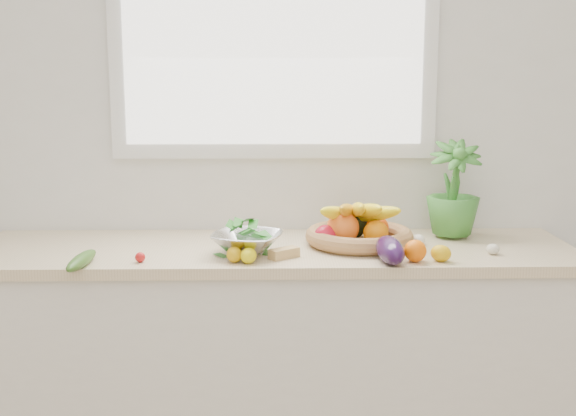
{
  "coord_description": "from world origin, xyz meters",
  "views": [
    {
      "loc": [
        -0.0,
        -0.68,
        1.54
      ],
      "look_at": [
        0.05,
        1.93,
        1.05
      ],
      "focal_mm": 45.0,
      "sensor_mm": 36.0,
      "label": 1
    }
  ],
  "objects_px": {
    "cucumber": "(81,260)",
    "potted_herb": "(454,188)",
    "apple": "(326,237)",
    "eggplant": "(390,250)",
    "colander_with_spinach": "(247,237)",
    "fruit_basket": "(358,230)"
  },
  "relations": [
    {
      "from": "apple",
      "to": "colander_with_spinach",
      "type": "relative_size",
      "value": 0.3
    },
    {
      "from": "apple",
      "to": "cucumber",
      "type": "relative_size",
      "value": 0.36
    },
    {
      "from": "eggplant",
      "to": "potted_herb",
      "type": "height_order",
      "value": "potted_herb"
    },
    {
      "from": "cucumber",
      "to": "apple",
      "type": "bearing_deg",
      "value": 15.99
    },
    {
      "from": "colander_with_spinach",
      "to": "potted_herb",
      "type": "bearing_deg",
      "value": 17.94
    },
    {
      "from": "apple",
      "to": "potted_herb",
      "type": "height_order",
      "value": "potted_herb"
    },
    {
      "from": "eggplant",
      "to": "potted_herb",
      "type": "xyz_separation_m",
      "value": [
        0.31,
        0.38,
        0.15
      ]
    },
    {
      "from": "potted_herb",
      "to": "colander_with_spinach",
      "type": "distance_m",
      "value": 0.85
    },
    {
      "from": "potted_herb",
      "to": "apple",
      "type": "bearing_deg",
      "value": -160.97
    },
    {
      "from": "cucumber",
      "to": "potted_herb",
      "type": "xyz_separation_m",
      "value": [
        1.35,
        0.42,
        0.18
      ]
    },
    {
      "from": "apple",
      "to": "colander_with_spinach",
      "type": "bearing_deg",
      "value": -164.05
    },
    {
      "from": "fruit_basket",
      "to": "colander_with_spinach",
      "type": "xyz_separation_m",
      "value": [
        -0.41,
        -0.14,
        0.01
      ]
    },
    {
      "from": "apple",
      "to": "eggplant",
      "type": "distance_m",
      "value": 0.29
    },
    {
      "from": "apple",
      "to": "potted_herb",
      "type": "distance_m",
      "value": 0.56
    },
    {
      "from": "apple",
      "to": "eggplant",
      "type": "relative_size",
      "value": 0.4
    },
    {
      "from": "apple",
      "to": "potted_herb",
      "type": "xyz_separation_m",
      "value": [
        0.51,
        0.18,
        0.15
      ]
    },
    {
      "from": "apple",
      "to": "colander_with_spinach",
      "type": "distance_m",
      "value": 0.3
    },
    {
      "from": "cucumber",
      "to": "fruit_basket",
      "type": "distance_m",
      "value": 1.01
    },
    {
      "from": "apple",
      "to": "cucumber",
      "type": "bearing_deg",
      "value": -164.01
    },
    {
      "from": "cucumber",
      "to": "colander_with_spinach",
      "type": "xyz_separation_m",
      "value": [
        0.55,
        0.16,
        0.04
      ]
    },
    {
      "from": "potted_herb",
      "to": "fruit_basket",
      "type": "bearing_deg",
      "value": -162.53
    },
    {
      "from": "apple",
      "to": "fruit_basket",
      "type": "bearing_deg",
      "value": 23.61
    }
  ]
}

